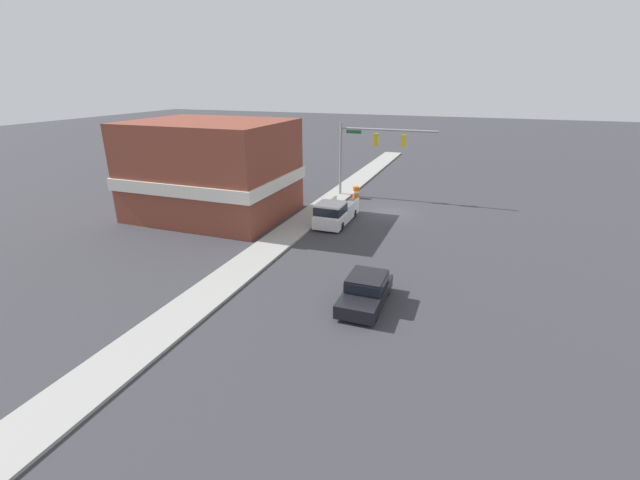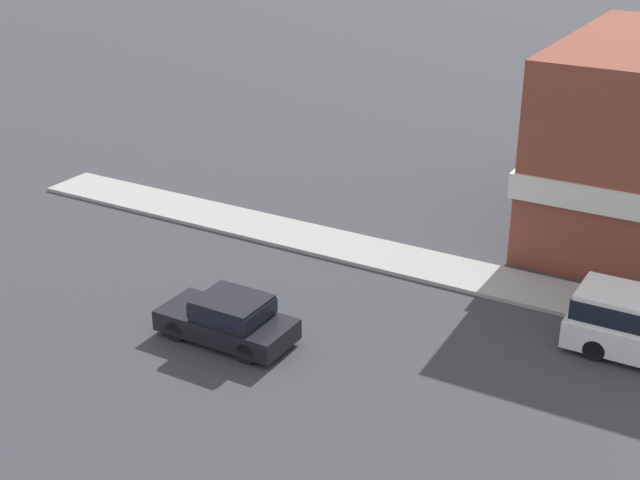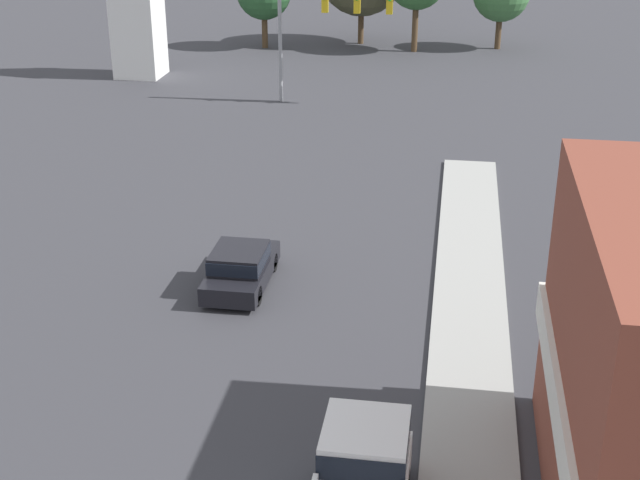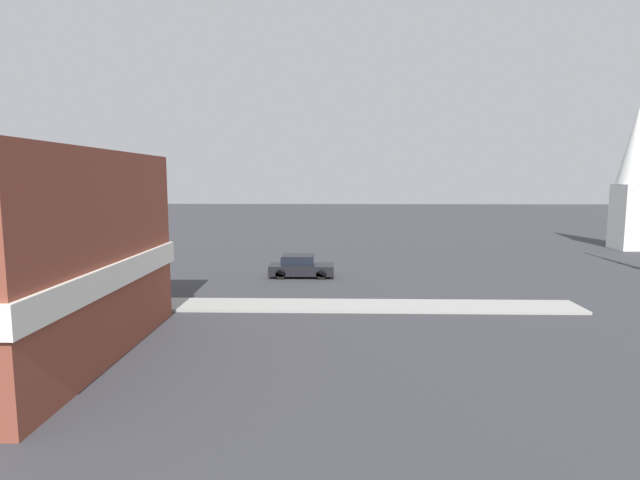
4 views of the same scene
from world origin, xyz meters
name	(u,v)px [view 1 (image 1 of 4)]	position (x,y,z in m)	size (l,w,h in m)	color
ground_plane	(389,213)	(0.00, 0.00, 0.00)	(200.00, 200.00, 0.00)	#38383D
sidewalk_curb	(325,205)	(5.70, 0.00, 0.07)	(2.40, 60.00, 0.14)	#9E9E99
near_signal_assembly	(370,144)	(2.85, -4.07, 4.93)	(8.68, 0.49, 6.72)	gray
car_lead	(366,290)	(-2.06, 15.52, 0.76)	(1.88, 4.22, 1.47)	black
pickup_truck_parked	(335,213)	(3.29, 4.49, 0.94)	(2.03, 5.37, 1.91)	black
construction_barrel	(356,192)	(3.90, -3.50, 0.55)	(0.61, 0.61, 1.09)	orange
corner_brick_building	(212,170)	(13.21, 5.40, 3.63)	(11.91, 9.56, 7.41)	brown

